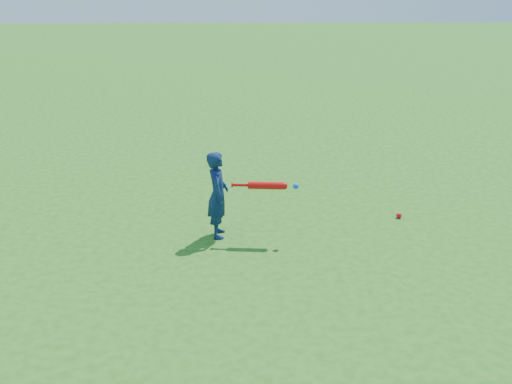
# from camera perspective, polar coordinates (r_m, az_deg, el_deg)

# --- Properties ---
(ground) EXTENTS (80.00, 80.00, 0.00)m
(ground) POSITION_cam_1_polar(r_m,az_deg,el_deg) (7.58, -7.38, -4.79)
(ground) COLOR #206117
(ground) RESTS_ON ground
(child) EXTENTS (0.29, 0.43, 1.16)m
(child) POSITION_cam_1_polar(r_m,az_deg,el_deg) (7.44, -3.84, -0.28)
(child) COLOR #101F4B
(child) RESTS_ON ground
(ground_ball_red) EXTENTS (0.08, 0.08, 0.08)m
(ground_ball_red) POSITION_cam_1_polar(r_m,az_deg,el_deg) (8.43, 14.11, -2.28)
(ground_ball_red) COLOR red
(ground_ball_red) RESTS_ON ground
(bat_swing) EXTENTS (0.86, 0.15, 0.10)m
(bat_swing) POSITION_cam_1_polar(r_m,az_deg,el_deg) (7.28, 1.32, 0.64)
(bat_swing) COLOR red
(bat_swing) RESTS_ON ground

